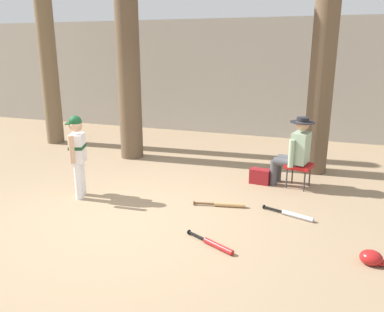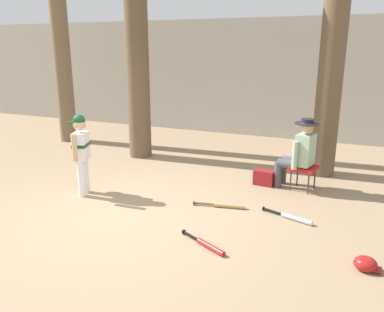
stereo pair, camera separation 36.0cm
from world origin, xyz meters
name	(u,v)px [view 1 (the left image)]	position (x,y,z in m)	size (l,w,h in m)	color
ground_plane	(121,221)	(0.00, 0.00, 0.00)	(60.00, 60.00, 0.00)	#937A5B
concrete_back_wall	(232,78)	(0.00, 6.07, 1.51)	(18.00, 0.36, 3.01)	#ADA89E
tree_near_player	(127,23)	(-1.40, 2.96, 2.76)	(0.69, 0.69, 6.21)	brown
tree_behind_spectator	(326,28)	(2.36, 3.19, 2.62)	(0.71, 0.71, 5.97)	brown
young_ballplayer	(77,151)	(-1.07, 0.60, 0.74)	(0.46, 0.56, 1.31)	white
folding_stool	(299,167)	(2.16, 2.19, 0.36)	(0.48, 0.48, 0.41)	red
seated_spectator	(294,150)	(2.06, 2.21, 0.64)	(0.68, 0.54, 1.20)	#47474C
handbag_beside_stool	(260,176)	(1.51, 2.16, 0.13)	(0.34, 0.18, 0.26)	maroon
tree_far_left	(43,10)	(-3.84, 3.50, 3.12)	(0.64, 0.64, 6.92)	brown
bat_aluminum_silver	(293,215)	(2.21, 0.93, 0.03)	(0.74, 0.30, 0.07)	#B7BCC6
bat_wood_tan	(226,205)	(1.22, 0.96, 0.03)	(0.78, 0.21, 0.07)	tan
bat_red_barrel	(215,244)	(1.41, -0.26, 0.03)	(0.68, 0.39, 0.07)	red
batting_helmet_red	(371,258)	(3.13, -0.04, 0.07)	(0.29, 0.22, 0.17)	#A81919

